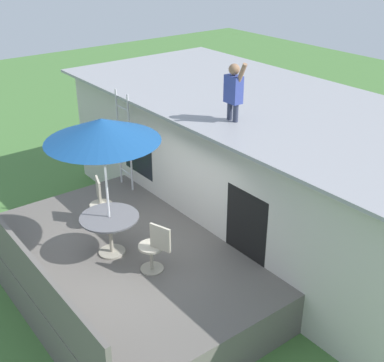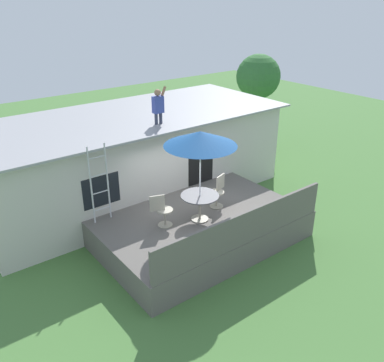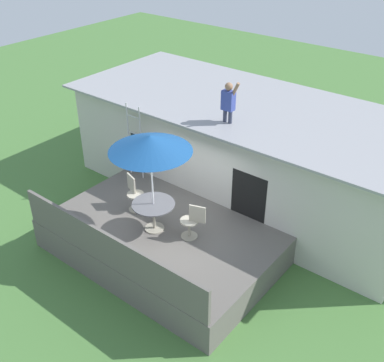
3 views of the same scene
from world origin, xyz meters
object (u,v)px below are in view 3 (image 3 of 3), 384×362
at_px(step_ladder, 135,141).
at_px(patio_chair_left, 134,193).
at_px(patio_umbrella, 150,143).
at_px(person_figure, 229,100).
at_px(patio_chair_right, 192,222).
at_px(patio_table, 154,209).

xyz_separation_m(step_ladder, patio_chair_left, (1.13, -1.25, -0.64)).
xyz_separation_m(patio_umbrella, patio_chair_left, (-1.00, 0.35, -1.89)).
height_order(person_figure, patio_chair_right, person_figure).
bearing_deg(patio_umbrella, patio_chair_right, 18.91).
distance_m(step_ladder, patio_chair_right, 3.38).
distance_m(patio_umbrella, step_ladder, 2.94).
bearing_deg(step_ladder, patio_umbrella, -36.87).
bearing_deg(patio_umbrella, patio_chair_left, 160.88).
height_order(patio_umbrella, patio_chair_left, patio_umbrella).
height_order(patio_umbrella, person_figure, person_figure).
xyz_separation_m(patio_table, step_ladder, (-2.13, 1.60, 0.51)).
distance_m(patio_table, patio_chair_right, 0.99).
relative_size(patio_chair_left, patio_chair_right, 1.00).
height_order(patio_table, person_figure, person_figure).
relative_size(step_ladder, person_figure, 1.98).
bearing_deg(patio_chair_right, patio_umbrella, 0.00).
relative_size(patio_table, patio_chair_right, 1.13).
height_order(patio_table, patio_umbrella, patio_umbrella).
relative_size(step_ladder, patio_chair_left, 2.39).
xyz_separation_m(patio_umbrella, person_figure, (0.37, 2.48, 0.33)).
height_order(patio_umbrella, step_ladder, patio_umbrella).
distance_m(person_figure, patio_chair_left, 3.37).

